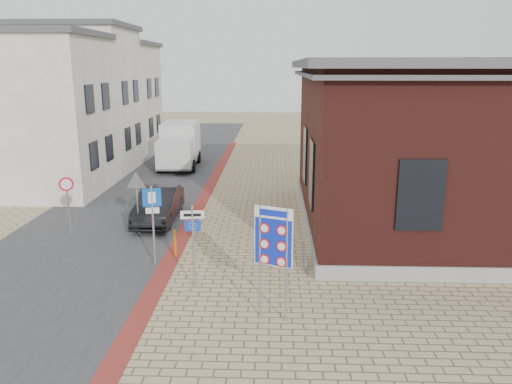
% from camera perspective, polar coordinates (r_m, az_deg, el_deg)
% --- Properties ---
extents(ground, '(120.00, 120.00, 0.00)m').
position_cam_1_polar(ground, '(15.25, -4.17, -11.35)').
color(ground, tan).
rests_on(ground, ground).
extents(road_strip, '(7.00, 60.00, 0.02)m').
position_cam_1_polar(road_strip, '(30.25, -11.52, 1.39)').
color(road_strip, '#38383A').
rests_on(road_strip, ground).
extents(curb_strip, '(0.60, 40.00, 0.02)m').
position_cam_1_polar(curb_strip, '(24.82, -6.30, -1.20)').
color(curb_strip, maroon).
rests_on(curb_strip, ground).
extents(brick_building, '(13.00, 13.00, 6.80)m').
position_cam_1_polar(brick_building, '(22.17, 21.68, 5.21)').
color(brick_building, gray).
rests_on(brick_building, ground).
extents(townhouse_near, '(7.40, 6.40, 8.30)m').
position_cam_1_polar(townhouse_near, '(28.68, -24.20, 8.17)').
color(townhouse_near, beige).
rests_on(townhouse_near, ground).
extents(townhouse_mid, '(7.40, 6.40, 9.10)m').
position_cam_1_polar(townhouse_mid, '(34.13, -19.87, 10.01)').
color(townhouse_mid, beige).
rests_on(townhouse_mid, ground).
extents(townhouse_far, '(7.40, 6.40, 8.30)m').
position_cam_1_polar(townhouse_far, '(39.78, -16.63, 10.16)').
color(townhouse_far, beige).
rests_on(townhouse_far, ground).
extents(bike_rack, '(0.08, 1.80, 0.60)m').
position_cam_1_polar(bike_rack, '(17.11, 5.56, -7.49)').
color(bike_rack, slate).
rests_on(bike_rack, ground).
extents(sedan, '(1.57, 4.38, 1.44)m').
position_cam_1_polar(sedan, '(22.03, -11.08, -1.47)').
color(sedan, black).
rests_on(sedan, ground).
extents(box_truck, '(2.60, 5.69, 2.93)m').
position_cam_1_polar(box_truck, '(33.56, -8.74, 5.37)').
color(box_truck, slate).
rests_on(box_truck, ground).
extents(border_sign, '(1.00, 0.43, 3.10)m').
position_cam_1_polar(border_sign, '(12.91, 2.01, -5.39)').
color(border_sign, gray).
rests_on(border_sign, ground).
extents(essen_sign, '(0.70, 0.11, 2.60)m').
position_cam_1_polar(essen_sign, '(14.97, -7.22, -4.74)').
color(essen_sign, gray).
rests_on(essen_sign, ground).
extents(parking_sign, '(0.60, 0.19, 2.77)m').
position_cam_1_polar(parking_sign, '(16.83, -11.74, -2.18)').
color(parking_sign, gray).
rests_on(parking_sign, ground).
extents(yield_sign, '(0.90, 0.07, 2.53)m').
position_cam_1_polar(yield_sign, '(20.13, -13.49, 0.50)').
color(yield_sign, gray).
rests_on(yield_sign, ground).
extents(speed_sign, '(0.54, 0.22, 2.38)m').
position_cam_1_polar(speed_sign, '(20.90, -20.75, -0.50)').
color(speed_sign, gray).
rests_on(speed_sign, ground).
extents(bollard, '(0.09, 0.09, 0.99)m').
position_cam_1_polar(bollard, '(17.89, -9.24, -5.83)').
color(bollard, orange).
rests_on(bollard, ground).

